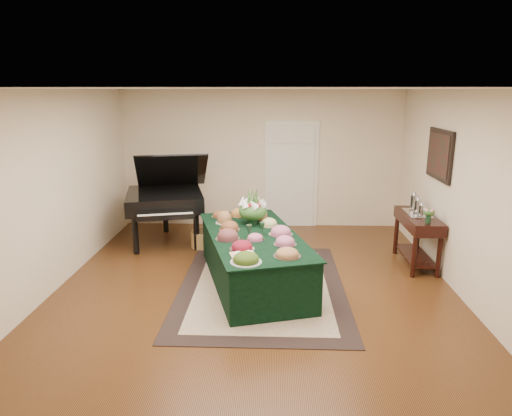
{
  "coord_description": "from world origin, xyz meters",
  "views": [
    {
      "loc": [
        0.24,
        -5.99,
        2.68
      ],
      "look_at": [
        0.0,
        0.3,
        1.05
      ],
      "focal_mm": 32.0,
      "sensor_mm": 36.0,
      "label": 1
    }
  ],
  "objects_px": {
    "buffet_table": "(253,258)",
    "floral_centerpiece": "(253,207)",
    "grand_piano": "(165,199)",
    "mahogany_sideboard": "(418,227)"
  },
  "relations": [
    {
      "from": "buffet_table",
      "to": "grand_piano",
      "type": "relative_size",
      "value": 1.52
    },
    {
      "from": "buffet_table",
      "to": "floral_centerpiece",
      "type": "bearing_deg",
      "value": 93.52
    },
    {
      "from": "buffet_table",
      "to": "mahogany_sideboard",
      "type": "xyz_separation_m",
      "value": [
        2.52,
        0.78,
        0.26
      ]
    },
    {
      "from": "grand_piano",
      "to": "mahogany_sideboard",
      "type": "bearing_deg",
      "value": -13.0
    },
    {
      "from": "grand_piano",
      "to": "buffet_table",
      "type": "bearing_deg",
      "value": -46.62
    },
    {
      "from": "floral_centerpiece",
      "to": "buffet_table",
      "type": "bearing_deg",
      "value": -86.48
    },
    {
      "from": "grand_piano",
      "to": "mahogany_sideboard",
      "type": "distance_m",
      "value": 4.29
    },
    {
      "from": "buffet_table",
      "to": "mahogany_sideboard",
      "type": "bearing_deg",
      "value": 17.21
    },
    {
      "from": "floral_centerpiece",
      "to": "mahogany_sideboard",
      "type": "distance_m",
      "value": 2.6
    },
    {
      "from": "buffet_table",
      "to": "grand_piano",
      "type": "bearing_deg",
      "value": 133.38
    }
  ]
}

